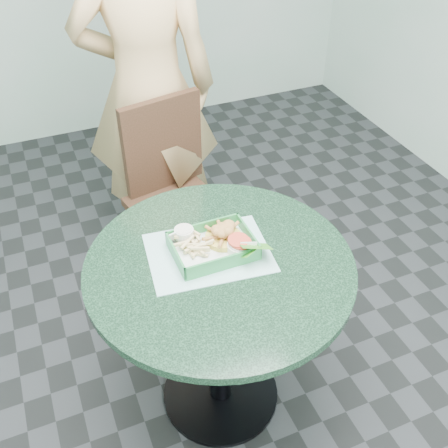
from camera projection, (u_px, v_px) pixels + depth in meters
name	position (u px, v px, depth m)	size (l,w,h in m)	color
floor	(221.00, 394.00, 2.22)	(4.00, 5.00, 0.02)	#303335
cafe_table	(220.00, 301.00, 1.86)	(0.90, 0.90, 0.75)	black
dining_chair	(172.00, 185.00, 2.49)	(0.40, 0.40, 0.93)	#502B1A
diner_person	(144.00, 52.00, 2.34)	(0.79, 0.52, 2.16)	#DDB276
placemat	(209.00, 257.00, 1.78)	(0.41, 0.30, 0.00)	#9ACFCD
food_basket	(213.00, 253.00, 1.77)	(0.27, 0.20, 0.05)	#2A8744
crab_sandwich	(223.00, 237.00, 1.79)	(0.13, 0.13, 0.07)	gold
fries_pile	(191.00, 247.00, 1.77)	(0.10, 0.11, 0.04)	#E1C687
sauce_ramekin	(184.00, 237.00, 1.78)	(0.07, 0.07, 0.04)	white
garnish_cup	(243.00, 250.00, 1.75)	(0.13, 0.12, 0.05)	white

